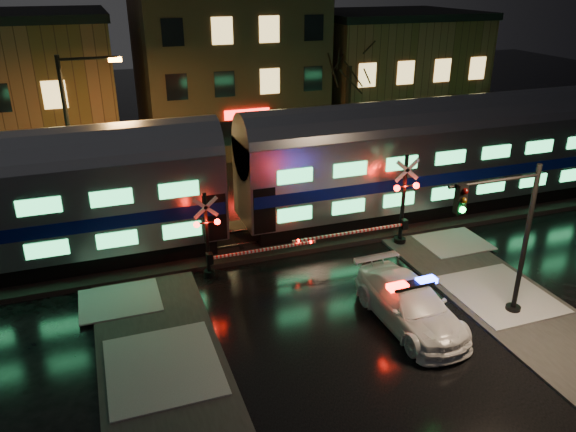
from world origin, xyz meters
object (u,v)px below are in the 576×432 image
object	(u,v)px
police_car	(410,304)
traffic_light	(505,242)
crossing_signal_left	(217,243)
streetlight	(76,134)
crossing_signal_right	(397,211)

from	to	relation	value
police_car	traffic_light	bearing A→B (deg)	-15.13
crossing_signal_left	streetlight	size ratio (longest dim) A/B	0.63
crossing_signal_right	traffic_light	xyz separation A→B (m)	(0.48, -6.42, 1.30)
crossing_signal_left	streetlight	bearing A→B (deg)	126.16
police_car	crossing_signal_left	world-z (taller)	crossing_signal_left
crossing_signal_left	streetlight	distance (m)	8.93
streetlight	crossing_signal_left	bearing A→B (deg)	-53.84
police_car	crossing_signal_right	bearing A→B (deg)	64.08
police_car	crossing_signal_right	size ratio (longest dim) A/B	0.89
police_car	traffic_light	size ratio (longest dim) A/B	0.94
crossing_signal_right	crossing_signal_left	world-z (taller)	crossing_signal_right
crossing_signal_left	traffic_light	bearing A→B (deg)	-36.18
streetlight	traffic_light	bearing A→B (deg)	-43.82
police_car	crossing_signal_left	bearing A→B (deg)	133.91
crossing_signal_right	crossing_signal_left	xyz separation A→B (m)	(-8.28, -0.01, -0.26)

